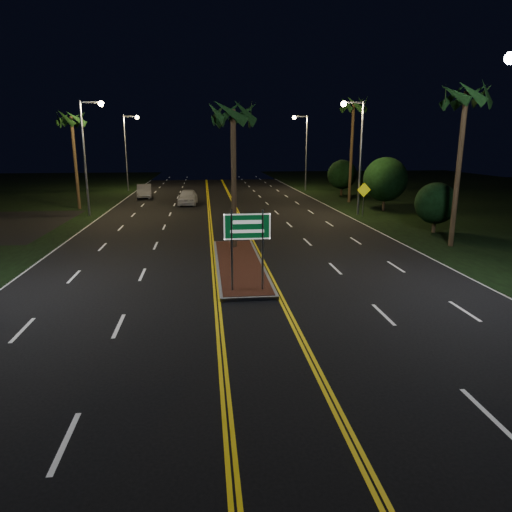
{
  "coord_description": "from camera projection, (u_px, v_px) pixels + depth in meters",
  "views": [
    {
      "loc": [
        -1.59,
        -14.33,
        5.83
      ],
      "look_at": [
        0.17,
        1.31,
        1.9
      ],
      "focal_mm": 32.0,
      "sensor_mm": 36.0,
      "label": 1
    }
  ],
  "objects": [
    {
      "name": "streetlight_right_far",
      "position": [
        304.0,
        144.0,
        55.68
      ],
      "size": [
        1.91,
        0.44,
        9.0
      ],
      "color": "gray",
      "rests_on": "ground"
    },
    {
      "name": "palm_left_far",
      "position": [
        71.0,
        119.0,
        39.13
      ],
      "size": [
        2.4,
        2.4,
        8.8
      ],
      "color": "#382819",
      "rests_on": "ground"
    },
    {
      "name": "shrub_near",
      "position": [
        436.0,
        203.0,
        29.9
      ],
      "size": [
        2.7,
        2.7,
        3.3
      ],
      "color": "#382819",
      "rests_on": "ground"
    },
    {
      "name": "palm_right_far",
      "position": [
        354.0,
        107.0,
        43.5
      ],
      "size": [
        2.4,
        2.4,
        10.3
      ],
      "color": "#382819",
      "rests_on": "ground"
    },
    {
      "name": "streetlight_left_mid",
      "position": [
        88.0,
        145.0,
        36.01
      ],
      "size": [
        1.91,
        0.44,
        9.0
      ],
      "color": "gray",
      "rests_on": "ground"
    },
    {
      "name": "shrub_mid",
      "position": [
        385.0,
        179.0,
        39.4
      ],
      "size": [
        3.78,
        3.78,
        4.62
      ],
      "color": "#382819",
      "rests_on": "ground"
    },
    {
      "name": "shrub_far",
      "position": [
        342.0,
        174.0,
        51.04
      ],
      "size": [
        3.24,
        3.24,
        3.96
      ],
      "color": "#382819",
      "rests_on": "ground"
    },
    {
      "name": "highway_sign",
      "position": [
        247.0,
        234.0,
        17.52
      ],
      "size": [
        1.8,
        0.08,
        3.2
      ],
      "color": "gray",
      "rests_on": "ground"
    },
    {
      "name": "warning_sign",
      "position": [
        364.0,
        194.0,
        36.47
      ],
      "size": [
        1.14,
        0.12,
        2.71
      ],
      "rotation": [
        0.0,
        0.0,
        0.08
      ],
      "color": "gray",
      "rests_on": "ground"
    },
    {
      "name": "palm_right_near",
      "position": [
        466.0,
        97.0,
        24.41
      ],
      "size": [
        2.4,
        2.4,
        9.3
      ],
      "color": "#382819",
      "rests_on": "ground"
    },
    {
      "name": "median_island",
      "position": [
        239.0,
        264.0,
        22.13
      ],
      "size": [
        2.25,
        10.25,
        0.17
      ],
      "color": "gray",
      "rests_on": "ground"
    },
    {
      "name": "streetlight_left_far",
      "position": [
        128.0,
        144.0,
        55.3
      ],
      "size": [
        1.91,
        0.44,
        9.0
      ],
      "color": "gray",
      "rests_on": "ground"
    },
    {
      "name": "palm_median",
      "position": [
        233.0,
        114.0,
        23.76
      ],
      "size": [
        2.4,
        2.4,
        8.3
      ],
      "color": "#382819",
      "rests_on": "ground"
    },
    {
      "name": "car_far",
      "position": [
        144.0,
        190.0,
        49.35
      ],
      "size": [
        2.62,
        5.12,
        1.64
      ],
      "primitive_type": "imported",
      "rotation": [
        0.0,
        0.0,
        0.11
      ],
      "color": "#B6B7C0",
      "rests_on": "ground"
    },
    {
      "name": "ground",
      "position": [
        255.0,
        320.0,
        15.4
      ],
      "size": [
        120.0,
        120.0,
        0.0
      ],
      "primitive_type": "plane",
      "color": "black",
      "rests_on": "ground"
    },
    {
      "name": "car_near",
      "position": [
        188.0,
        196.0,
        43.82
      ],
      "size": [
        2.48,
        5.25,
        1.71
      ],
      "primitive_type": "imported",
      "rotation": [
        0.0,
        0.0,
        -0.05
      ],
      "color": "white",
      "rests_on": "ground"
    },
    {
      "name": "streetlight_right_mid",
      "position": [
        357.0,
        145.0,
        36.4
      ],
      "size": [
        1.91,
        0.44,
        9.0
      ],
      "color": "gray",
      "rests_on": "ground"
    }
  ]
}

